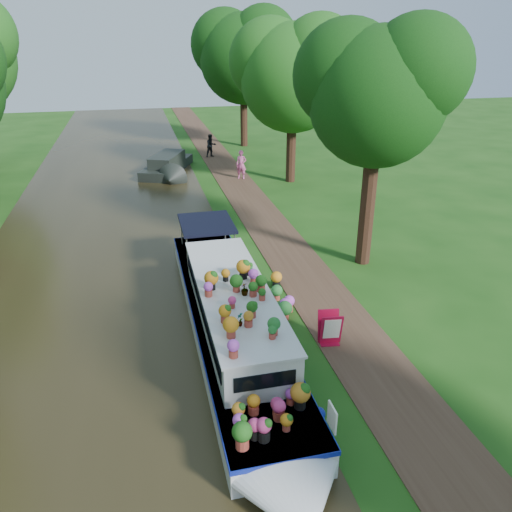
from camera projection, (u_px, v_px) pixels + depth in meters
The scene contains 12 objects.
ground at pixel (293, 310), 16.31m from camera, with size 100.00×100.00×0.00m, color #184411.
canal_water at pixel (103, 334), 15.03m from camera, with size 10.00×100.00×0.02m, color black.
towpath at pixel (328, 306), 16.56m from camera, with size 2.20×100.00×0.03m, color #422C1E.
plant_boat at pixel (234, 320), 14.13m from camera, with size 2.29×13.52×2.22m.
tree_near_overhang at pixel (378, 87), 17.14m from camera, with size 5.52×5.28×8.99m.
tree_near_mid at pixel (293, 69), 28.03m from camera, with size 6.90×6.60×9.40m.
tree_near_far at pixel (243, 51), 37.44m from camera, with size 7.59×7.26×10.30m.
second_boat at pixel (167, 165), 32.16m from camera, with size 3.89×6.79×1.23m.
sandwich_board at pixel (330, 329), 14.38m from camera, with size 0.65×0.57×0.99m.
pedestrian_pink at pixel (241, 165), 30.71m from camera, with size 0.64×0.42×1.75m, color #D457A6.
pedestrian_dark at pixel (211, 146), 36.16m from camera, with size 0.79×0.62×1.63m, color black.
verge_plant at pixel (274, 280), 17.90m from camera, with size 0.38×0.33×0.42m, color #2B7122.
Camera 1 is at (-4.49, -13.49, 8.29)m, focal length 35.00 mm.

